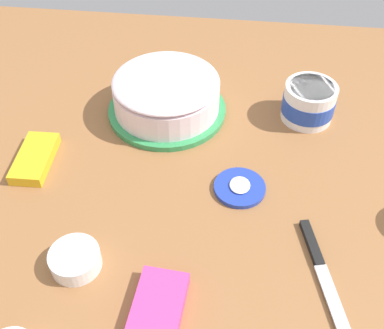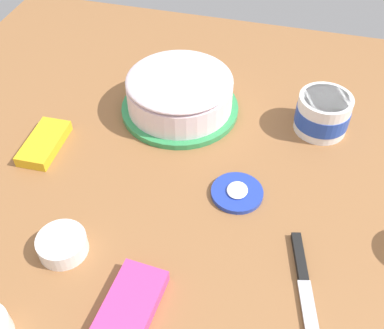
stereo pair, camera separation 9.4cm
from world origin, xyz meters
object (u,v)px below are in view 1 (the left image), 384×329
object	(u,v)px
spreading_knife	(320,266)
candy_box_upper	(35,158)
frosting_tub	(309,102)
frosting_tub_lid	(240,187)
frosted_cake	(166,95)
sprinkle_bowl_yellow	(75,259)
candy_box_lower	(157,310)

from	to	relation	value
spreading_knife	candy_box_upper	xyz separation A→B (m)	(-0.19, -0.58, 0.01)
frosting_tub	candy_box_upper	distance (m)	0.62
frosting_tub	frosting_tub_lid	world-z (taller)	frosting_tub
frosted_cake	frosting_tub	world-z (taller)	frosted_cake
spreading_knife	sprinkle_bowl_yellow	bearing A→B (deg)	-84.04
candy_box_upper	spreading_knife	bearing A→B (deg)	70.09
frosted_cake	candy_box_lower	xyz separation A→B (m)	(0.51, 0.06, -0.04)
spreading_knife	candy_box_upper	world-z (taller)	candy_box_upper
frosting_tub_lid	sprinkle_bowl_yellow	bearing A→B (deg)	-52.68
frosted_cake	candy_box_upper	world-z (taller)	frosted_cake
frosting_tub_lid	spreading_knife	xyz separation A→B (m)	(0.17, 0.15, -0.00)
frosting_tub	spreading_knife	bearing A→B (deg)	0.41
frosting_tub	sprinkle_bowl_yellow	bearing A→B (deg)	-42.70
sprinkle_bowl_yellow	frosted_cake	bearing A→B (deg)	167.94
candy_box_lower	spreading_knife	bearing A→B (deg)	117.97
candy_box_upper	frosted_cake	bearing A→B (deg)	126.68
candy_box_upper	sprinkle_bowl_yellow	bearing A→B (deg)	32.30
frosted_cake	candy_box_upper	bearing A→B (deg)	-51.71
sprinkle_bowl_yellow	candy_box_lower	size ratio (longest dim) A/B	0.65
spreading_knife	sprinkle_bowl_yellow	distance (m)	0.43
frosting_tub_lid	candy_box_upper	xyz separation A→B (m)	(-0.03, -0.43, 0.01)
frosted_cake	candy_box_lower	size ratio (longest dim) A/B	2.04
frosted_cake	frosting_tub	bearing A→B (deg)	93.38
spreading_knife	candy_box_lower	bearing A→B (deg)	-66.28
sprinkle_bowl_yellow	candy_box_upper	distance (m)	0.29
candy_box_upper	frosting_tub_lid	bearing A→B (deg)	84.89
frosted_cake	spreading_knife	world-z (taller)	frosted_cake
frosted_cake	frosting_tub_lid	world-z (taller)	frosted_cake
frosting_tub	candy_box_lower	world-z (taller)	frosting_tub
candy_box_lower	candy_box_upper	bearing A→B (deg)	-130.22
sprinkle_bowl_yellow	candy_box_lower	xyz separation A→B (m)	(0.07, 0.16, -0.01)
frosted_cake	sprinkle_bowl_yellow	bearing A→B (deg)	-12.06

